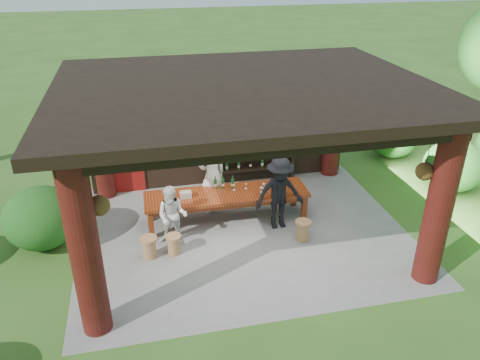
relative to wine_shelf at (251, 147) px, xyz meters
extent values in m
plane|color=#2D5119|center=(-0.75, -2.45, -1.06)|extent=(90.00, 90.00, 0.00)
cube|color=slate|center=(-0.75, -2.45, -1.11)|extent=(7.40, 5.90, 0.10)
cube|color=black|center=(-0.75, 0.30, 0.59)|extent=(7.00, 0.18, 3.30)
cube|color=maroon|center=(-3.35, 0.20, -0.06)|extent=(0.95, 0.06, 2.00)
cylinder|color=#380C0A|center=(-3.90, -4.85, 0.59)|extent=(0.50, 0.50, 3.30)
cylinder|color=#380C0A|center=(2.40, -4.85, 0.59)|extent=(0.50, 0.50, 3.30)
cylinder|color=#380C0A|center=(-3.90, 0.10, 0.59)|extent=(0.50, 0.50, 3.30)
cylinder|color=#380C0A|center=(2.40, 0.10, 0.59)|extent=(0.50, 0.50, 3.30)
cube|color=black|center=(-0.75, -4.85, 2.09)|extent=(6.70, 0.35, 0.35)
cube|color=black|center=(-3.90, -2.45, 2.09)|extent=(0.30, 5.20, 0.30)
cube|color=black|center=(2.40, -2.45, 2.09)|extent=(0.30, 5.20, 0.30)
cube|color=black|center=(-0.75, -2.45, 2.34)|extent=(7.50, 6.00, 0.20)
cylinder|color=black|center=(-3.60, -4.65, 1.56)|extent=(0.01, 0.01, 0.75)
cone|color=black|center=(-3.60, -4.65, 1.11)|extent=(0.32, 0.32, 0.18)
sphere|color=#1E5919|center=(-3.60, -4.65, 1.22)|extent=(0.34, 0.34, 0.34)
cylinder|color=black|center=(2.10, -4.65, 1.56)|extent=(0.01, 0.01, 0.75)
cone|color=black|center=(2.10, -4.65, 1.11)|extent=(0.32, 0.32, 0.18)
sphere|color=#1E5919|center=(2.10, -4.65, 1.22)|extent=(0.34, 0.34, 0.34)
cube|color=#561F0C|center=(-1.03, -1.86, -0.35)|extent=(3.85, 1.04, 0.08)
cube|color=#561F0C|center=(-1.03, -1.86, -0.45)|extent=(3.65, 0.89, 0.12)
cube|color=#561F0C|center=(-2.84, -2.23, -0.73)|extent=(0.12, 0.12, 0.67)
cube|color=#561F0C|center=(0.76, -2.28, -0.73)|extent=(0.12, 0.12, 0.67)
cube|color=#561F0C|center=(-2.83, -1.45, -0.73)|extent=(0.12, 0.12, 0.67)
cube|color=#561F0C|center=(0.77, -1.50, -0.73)|extent=(0.12, 0.12, 0.67)
cylinder|color=#97673C|center=(-2.41, -2.94, -0.87)|extent=(0.27, 0.27, 0.39)
cylinder|color=#97673C|center=(-2.41, -2.94, -0.64)|extent=(0.34, 0.34, 0.05)
cylinder|color=#97673C|center=(0.46, -3.04, -0.85)|extent=(0.29, 0.29, 0.42)
cylinder|color=#97673C|center=(0.46, -3.04, -0.61)|extent=(0.36, 0.36, 0.06)
cylinder|color=#97673C|center=(-2.92, -2.97, -0.85)|extent=(0.29, 0.29, 0.42)
cylinder|color=#97673C|center=(-2.92, -2.97, -0.61)|extent=(0.37, 0.37, 0.06)
imported|color=silver|center=(-1.27, -1.29, -0.09)|extent=(0.83, 0.68, 1.95)
imported|color=silver|center=(-2.37, -2.53, -0.37)|extent=(0.80, 0.71, 1.38)
imported|color=black|center=(0.10, -2.39, -0.18)|extent=(1.16, 0.69, 1.75)
cube|color=#BF6672|center=(-1.99, -1.87, -0.24)|extent=(0.26, 0.18, 0.14)
ellipsoid|color=#194C14|center=(5.22, -1.56, -0.48)|extent=(1.60, 1.60, 1.36)
ellipsoid|color=#194C14|center=(4.76, 0.85, -0.48)|extent=(1.60, 1.60, 1.36)
ellipsoid|color=#194C14|center=(-5.14, -1.98, -0.48)|extent=(1.60, 1.60, 1.36)
camera|label=1|loc=(-2.84, -11.37, 4.85)|focal=35.00mm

